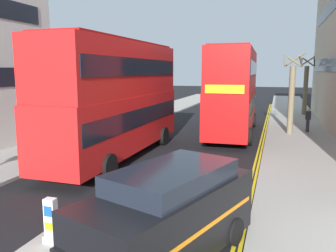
{
  "coord_description": "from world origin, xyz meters",
  "views": [
    {
      "loc": [
        5.08,
        -3.35,
        4.24
      ],
      "look_at": [
        0.5,
        11.0,
        1.8
      ],
      "focal_mm": 36.73,
      "sensor_mm": 36.0,
      "label": 1
    }
  ],
  "objects_px": {
    "double_decker_bus_away": "(117,96)",
    "taxi_minivan": "(166,215)",
    "double_decker_bus_oncoming": "(234,89)",
    "pedestrian_far": "(308,120)",
    "keep_left_bollard": "(51,222)"
  },
  "relations": [
    {
      "from": "taxi_minivan",
      "to": "pedestrian_far",
      "type": "xyz_separation_m",
      "value": [
        4.25,
        17.72,
        -0.08
      ]
    },
    {
      "from": "keep_left_bollard",
      "to": "taxi_minivan",
      "type": "distance_m",
      "value": 2.9
    },
    {
      "from": "keep_left_bollard",
      "to": "double_decker_bus_oncoming",
      "type": "height_order",
      "value": "double_decker_bus_oncoming"
    },
    {
      "from": "double_decker_bus_away",
      "to": "taxi_minivan",
      "type": "bearing_deg",
      "value": -57.73
    },
    {
      "from": "double_decker_bus_oncoming",
      "to": "keep_left_bollard",
      "type": "bearing_deg",
      "value": -97.98
    },
    {
      "from": "keep_left_bollard",
      "to": "double_decker_bus_away",
      "type": "relative_size",
      "value": 0.1
    },
    {
      "from": "keep_left_bollard",
      "to": "double_decker_bus_oncoming",
      "type": "relative_size",
      "value": 0.1
    },
    {
      "from": "double_decker_bus_away",
      "to": "pedestrian_far",
      "type": "distance_m",
      "value": 13.55
    },
    {
      "from": "double_decker_bus_away",
      "to": "pedestrian_far",
      "type": "relative_size",
      "value": 6.68
    },
    {
      "from": "keep_left_bollard",
      "to": "double_decker_bus_away",
      "type": "height_order",
      "value": "double_decker_bus_away"
    },
    {
      "from": "keep_left_bollard",
      "to": "double_decker_bus_away",
      "type": "distance_m",
      "value": 9.09
    },
    {
      "from": "keep_left_bollard",
      "to": "pedestrian_far",
      "type": "xyz_separation_m",
      "value": [
        7.1,
        17.97,
        0.38
      ]
    },
    {
      "from": "keep_left_bollard",
      "to": "double_decker_bus_oncoming",
      "type": "xyz_separation_m",
      "value": [
        2.31,
        16.46,
        2.42
      ]
    },
    {
      "from": "keep_left_bollard",
      "to": "pedestrian_far",
      "type": "bearing_deg",
      "value": 68.43
    },
    {
      "from": "double_decker_bus_oncoming",
      "to": "pedestrian_far",
      "type": "relative_size",
      "value": 6.71
    }
  ]
}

